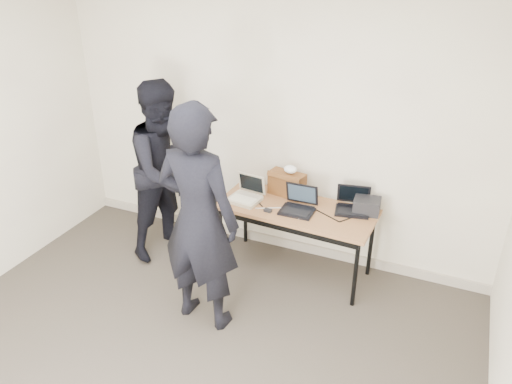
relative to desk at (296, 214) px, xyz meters
The scene contains 13 objects.
room 2.02m from the desk, 102.24° to the right, with size 4.60×4.60×2.80m.
desk is the anchor object (origin of this frame).
laptop_beige 0.52m from the desk, behind, with size 0.33×0.32×0.24m.
laptop_center 0.12m from the desk, 32.91° to the right, with size 0.32×0.31×0.24m.
laptop_right 0.54m from the desk, 20.17° to the left, with size 0.36×0.35×0.23m.
leather_satchel 0.34m from the desk, 128.32° to the left, with size 0.38×0.23×0.25m.
tissue 0.44m from the desk, 122.79° to the left, with size 0.13×0.10×0.08m, color white.
equipment_box 0.67m from the desk, 16.93° to the left, with size 0.24×0.20×0.14m, color black.
power_brick 0.29m from the desk, 142.54° to the right, with size 0.07×0.04×0.03m, color black.
cables 0.08m from the desk, 57.58° to the right, with size 1.16×0.32×0.01m.
person_typist 1.13m from the desk, 117.45° to the right, with size 0.72×0.47×1.98m, color black.
person_observer 1.38m from the desk, behind, with size 0.90×0.70×1.84m, color black.
baseboard 0.82m from the desk, 137.06° to the left, with size 4.50×0.03×0.10m, color #ADA18F.
Camera 1 is at (1.72, -2.11, 3.00)m, focal length 35.00 mm.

